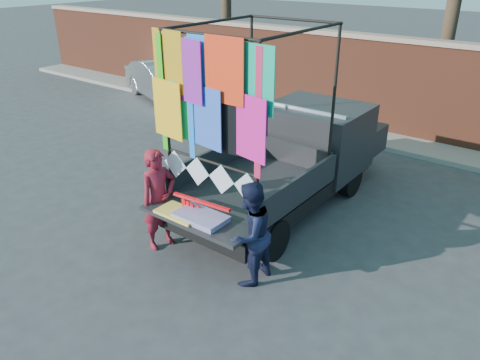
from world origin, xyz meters
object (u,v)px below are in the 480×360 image
Objects in this scene: sedan at (165,81)px; pickup_truck at (301,155)px; woman at (159,199)px; man at (250,234)px.

pickup_truck is at bearing -95.26° from sedan.
sedan is 2.31× the size of woman.
woman reaches higher than sedan.
pickup_truck is 3.23× the size of woman.
pickup_truck reaches higher than woman.
man reaches higher than sedan.
man is at bearing -73.34° from pickup_truck.
woman reaches higher than man.
pickup_truck reaches higher than sedan.
sedan is at bearing 154.84° from pickup_truck.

